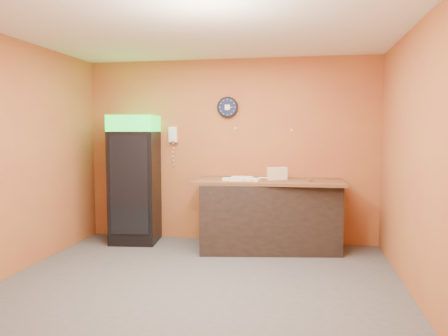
# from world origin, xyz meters

# --- Properties ---
(floor) EXTENTS (4.50, 4.50, 0.00)m
(floor) POSITION_xyz_m (0.00, 0.00, 0.00)
(floor) COLOR #47474C
(floor) RESTS_ON ground
(back_wall) EXTENTS (4.50, 0.02, 2.80)m
(back_wall) POSITION_xyz_m (0.00, 2.00, 1.40)
(back_wall) COLOR #AE6F31
(back_wall) RESTS_ON floor
(left_wall) EXTENTS (0.02, 4.00, 2.80)m
(left_wall) POSITION_xyz_m (-2.25, 0.00, 1.40)
(left_wall) COLOR #AE6F31
(left_wall) RESTS_ON floor
(right_wall) EXTENTS (0.02, 4.00, 2.80)m
(right_wall) POSITION_xyz_m (2.25, 0.00, 1.40)
(right_wall) COLOR #AE6F31
(right_wall) RESTS_ON floor
(ceiling) EXTENTS (4.50, 4.00, 0.02)m
(ceiling) POSITION_xyz_m (0.00, 0.00, 2.80)
(ceiling) COLOR white
(ceiling) RESTS_ON back_wall
(beverage_cooler) EXTENTS (0.75, 0.76, 1.94)m
(beverage_cooler) POSITION_xyz_m (-1.41, 1.61, 0.95)
(beverage_cooler) COLOR black
(beverage_cooler) RESTS_ON floor
(prep_counter) EXTENTS (2.05, 1.15, 0.97)m
(prep_counter) POSITION_xyz_m (0.65, 1.57, 0.48)
(prep_counter) COLOR black
(prep_counter) RESTS_ON floor
(wall_clock) EXTENTS (0.32, 0.06, 0.32)m
(wall_clock) POSITION_xyz_m (-0.02, 1.97, 2.07)
(wall_clock) COLOR black
(wall_clock) RESTS_ON back_wall
(wall_phone) EXTENTS (0.13, 0.11, 0.24)m
(wall_phone) POSITION_xyz_m (-0.88, 1.95, 1.65)
(wall_phone) COLOR white
(wall_phone) RESTS_ON back_wall
(butcher_paper) EXTENTS (2.11, 0.95, 0.04)m
(butcher_paper) POSITION_xyz_m (0.65, 1.57, 0.99)
(butcher_paper) COLOR brown
(butcher_paper) RESTS_ON prep_counter
(sub_roll_stack) EXTENTS (0.30, 0.19, 0.18)m
(sub_roll_stack) POSITION_xyz_m (0.76, 1.60, 1.10)
(sub_roll_stack) COLOR #F4E2BD
(sub_roll_stack) RESTS_ON butcher_paper
(wrapped_sandwich_left) EXTENTS (0.30, 0.14, 0.04)m
(wrapped_sandwich_left) POSITION_xyz_m (0.17, 1.34, 1.03)
(wrapped_sandwich_left) COLOR white
(wrapped_sandwich_left) RESTS_ON butcher_paper
(wrapped_sandwich_mid) EXTENTS (0.31, 0.19, 0.04)m
(wrapped_sandwich_mid) POSITION_xyz_m (0.40, 1.37, 1.03)
(wrapped_sandwich_mid) COLOR white
(wrapped_sandwich_mid) RESTS_ON butcher_paper
(wrapped_sandwich_right) EXTENTS (0.31, 0.13, 0.04)m
(wrapped_sandwich_right) POSITION_xyz_m (0.27, 1.56, 1.03)
(wrapped_sandwich_right) COLOR white
(wrapped_sandwich_right) RESTS_ON butcher_paper
(kitchen_tool) EXTENTS (0.05, 0.05, 0.05)m
(kitchen_tool) POSITION_xyz_m (0.62, 1.71, 1.03)
(kitchen_tool) COLOR silver
(kitchen_tool) RESTS_ON butcher_paper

